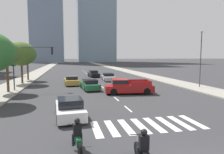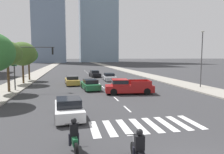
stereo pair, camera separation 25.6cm
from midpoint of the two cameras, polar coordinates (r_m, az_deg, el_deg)
The scene contains 18 objects.
sidewalk_east at distance 39.87m, azimuth 13.25°, elevation -0.35°, with size 4.00×260.00×0.15m, color gray.
sidewalk_west at distance 36.93m, azimuth -23.72°, elevation -1.16°, with size 4.00×260.00×0.15m, color gray.
crosswalk_near at distance 12.96m, azimuth 9.96°, elevation -13.21°, with size 6.75×2.82×0.01m.
lane_divider_center at distance 39.86m, azimuth -5.14°, elevation -0.33°, with size 0.14×50.00×0.01m.
motorcycle_lead at distance 8.37m, azimuth 8.46°, elevation -19.88°, with size 0.70×2.08×1.49m.
motorcycle_trailing at distance 9.67m, azimuth -9.89°, elevation -16.28°, with size 0.70×2.12×1.49m.
pickup_truck at distance 23.08m, azimuth 4.51°, elevation -2.71°, with size 5.63×2.72×1.67m.
sedan_green_0 at distance 26.09m, azimuth -5.84°, elevation -2.19°, with size 2.24×4.67×1.32m.
sedan_black_1 at distance 27.51m, azimuth 4.87°, elevation -1.87°, with size 2.16×4.47×1.21m.
sedan_black_2 at distance 42.12m, azimuth -4.70°, elevation 0.84°, with size 2.12×4.35×1.34m.
sedan_gold_3 at distance 31.05m, azimuth -10.95°, elevation -0.99°, with size 2.19×4.82×1.33m.
sedan_silver_4 at distance 35.67m, azimuth -0.54°, elevation -0.06°, with size 2.02×4.81×1.28m.
sedan_white_5 at distance 14.51m, azimuth -11.60°, elevation -8.63°, with size 2.10×4.38×1.37m.
traffic_signal_far at distance 26.79m, azimuth -21.83°, elevation 4.98°, with size 5.09×0.28×5.61m.
street_lamp_east at distance 29.29m, azimuth 24.16°, elevation 5.74°, with size 0.50×0.24×7.42m.
street_tree_second at distance 26.20m, azimuth -27.14°, elevation 5.89°, with size 3.33×3.33×5.84m.
street_tree_third at distance 33.63m, azimuth -23.73°, elevation 5.97°, with size 4.22×4.22×6.27m.
street_tree_fourth at distance 38.29m, azimuth -22.26°, elevation 5.73°, with size 3.17×3.17×5.70m.
Camera 2 is at (-4.49, -5.92, 4.19)m, focal length 32.50 mm.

